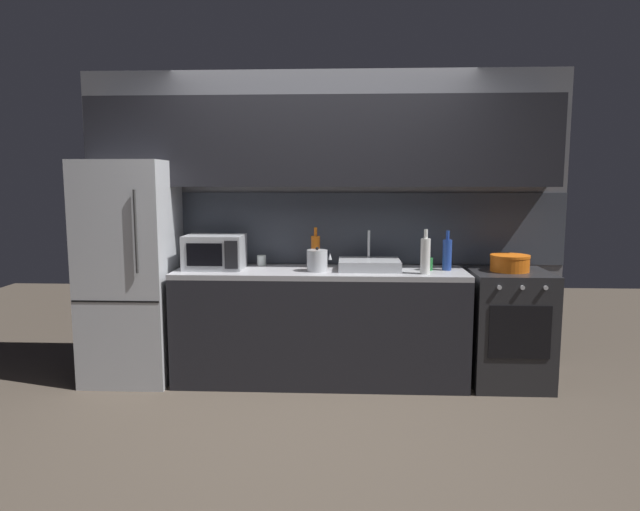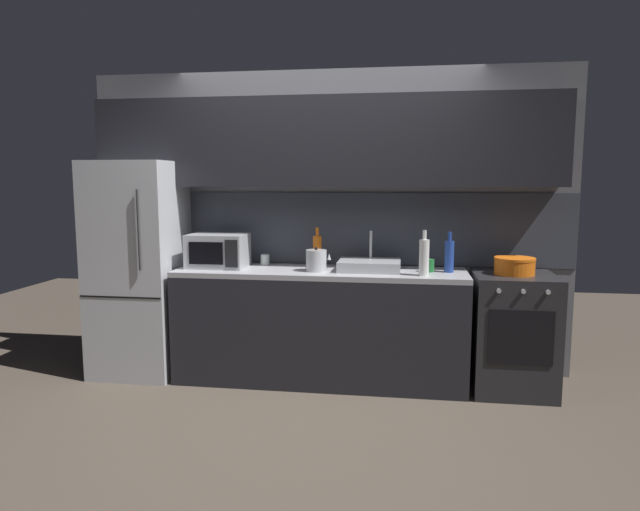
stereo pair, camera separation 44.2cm
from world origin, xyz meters
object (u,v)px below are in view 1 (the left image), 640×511
at_px(oven_range, 508,328).
at_px(cooking_pot, 510,263).
at_px(microwave, 215,252).
at_px(mug_clear, 261,260).
at_px(kettle, 317,261).
at_px(wine_bottle_blue, 447,254).
at_px(wine_bottle_white, 425,255).
at_px(mug_green, 428,264).
at_px(wine_bottle_orange, 316,251).
at_px(refrigerator, 131,271).

relative_size(oven_range, cooking_pot, 3.00).
height_order(microwave, mug_clear, microwave).
distance_m(kettle, wine_bottle_blue, 1.02).
bearing_deg(oven_range, mug_clear, 174.03).
relative_size(wine_bottle_white, mug_green, 3.45).
bearing_deg(wine_bottle_orange, wine_bottle_white, -19.19).
bearing_deg(mug_green, wine_bottle_blue, 1.44).
distance_m(refrigerator, oven_range, 3.03).
bearing_deg(oven_range, wine_bottle_blue, 176.25).
xyz_separation_m(wine_bottle_white, mug_clear, (-1.29, 0.36, -0.10)).
height_order(oven_range, wine_bottle_blue, wine_bottle_blue).
height_order(wine_bottle_blue, cooking_pot, wine_bottle_blue).
distance_m(microwave, wine_bottle_blue, 1.83).
xyz_separation_m(oven_range, mug_clear, (-1.98, 0.21, 0.49)).
bearing_deg(refrigerator, wine_bottle_white, -3.93).
relative_size(kettle, cooking_pot, 0.65).
bearing_deg(wine_bottle_white, mug_clear, 164.27).
bearing_deg(microwave, oven_range, -0.49).
distance_m(oven_range, mug_green, 0.81).
bearing_deg(kettle, refrigerator, 177.40).
bearing_deg(mug_clear, refrigerator, -168.66).
distance_m(wine_bottle_orange, mug_clear, 0.47).
xyz_separation_m(oven_range, microwave, (-2.32, 0.02, 0.58)).
relative_size(oven_range, mug_green, 9.18).
relative_size(wine_bottle_blue, mug_clear, 3.65).
xyz_separation_m(refrigerator, wine_bottle_blue, (2.51, 0.03, 0.15)).
distance_m(microwave, kettle, 0.83).
bearing_deg(microwave, mug_clear, 28.53).
xyz_separation_m(refrigerator, cooking_pot, (2.99, 0.00, 0.09)).
distance_m(refrigerator, microwave, 0.70).
bearing_deg(wine_bottle_blue, mug_clear, 173.31).
relative_size(microwave, mug_clear, 5.38).
bearing_deg(oven_range, mug_green, 177.47).
bearing_deg(cooking_pot, mug_clear, 174.05).
height_order(wine_bottle_orange, mug_clear, wine_bottle_orange).
xyz_separation_m(kettle, cooking_pot, (1.49, 0.07, -0.02)).
xyz_separation_m(refrigerator, oven_range, (3.00, -0.00, -0.43)).
xyz_separation_m(refrigerator, wine_bottle_orange, (1.48, 0.13, 0.16)).
height_order(wine_bottle_orange, wine_bottle_white, wine_bottle_white).
height_order(oven_range, mug_clear, mug_clear).
bearing_deg(mug_green, wine_bottle_orange, 173.13).
relative_size(refrigerator, cooking_pot, 5.85).
relative_size(wine_bottle_white, mug_clear, 3.95).
bearing_deg(cooking_pot, refrigerator, -180.00).
relative_size(wine_bottle_orange, cooking_pot, 1.08).
bearing_deg(mug_green, wine_bottle_white, -104.20).
relative_size(oven_range, kettle, 4.59).
bearing_deg(mug_clear, microwave, -151.47).
distance_m(wine_bottle_blue, mug_clear, 1.50).
bearing_deg(wine_bottle_orange, microwave, -171.75).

